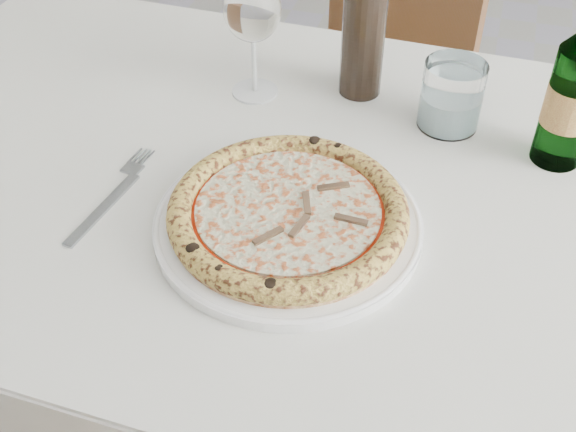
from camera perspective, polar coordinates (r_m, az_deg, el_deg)
name	(u,v)px	position (r m, az deg, el deg)	size (l,w,h in m)	color
dining_table	(308,230)	(1.02, 1.59, -1.12)	(1.40, 0.85, 0.76)	brown
chair_far	(383,39)	(1.76, 7.55, 13.71)	(0.49, 0.49, 0.93)	brown
plate	(288,223)	(0.88, 0.00, -0.54)	(0.33, 0.33, 0.02)	white
pizza	(288,212)	(0.86, 0.00, 0.31)	(0.29, 0.29, 0.03)	#E8B87E
fork	(112,196)	(0.95, -13.71, 1.55)	(0.03, 0.21, 0.00)	#9198A0
wine_glass	(252,12)	(1.06, -2.84, 15.79)	(0.08, 0.08, 0.18)	silver
tumbler	(451,100)	(1.06, 12.75, 8.96)	(0.09, 0.09, 0.10)	white
beer_bottle	(573,94)	(1.00, 21.62, 8.93)	(0.07, 0.07, 0.26)	#2C632E
wine_bottle	(364,24)	(1.08, 6.04, 14.82)	(0.06, 0.06, 0.26)	black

